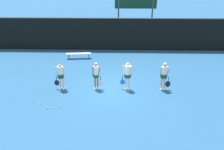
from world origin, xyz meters
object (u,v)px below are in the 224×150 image
Objects in this scene: player_3 at (164,74)px; player_2 at (128,73)px; tennis_ball_3 at (47,108)px; tennis_ball_0 at (51,108)px; tennis_ball_8 at (61,106)px; player_0 at (61,74)px; tennis_ball_4 at (40,104)px; bench_courtside at (79,54)px; tennis_ball_7 at (77,96)px; player_1 at (96,74)px; tennis_ball_5 at (37,91)px; tennis_ball_1 at (158,80)px; tennis_ball_2 at (89,81)px; tennis_ball_6 at (103,79)px; scoreboard at (136,2)px.

player_2 is at bearing -174.40° from player_3.
tennis_ball_3 is at bearing -156.06° from player_3.
tennis_ball_8 is at bearing 21.70° from tennis_ball_0.
tennis_ball_4 is at bearing -109.23° from player_0.
player_3 reaches higher than tennis_ball_3.
bench_courtside is 7.51m from tennis_ball_0.
player_0 reaches higher than tennis_ball_7.
player_0 is 1.00× the size of player_1.
player_1 reaches higher than bench_courtside.
bench_courtside is 31.22× the size of tennis_ball_4.
player_2 is at bearing 29.63° from tennis_ball_8.
player_3 reaches higher than tennis_ball_5.
tennis_ball_1 is (6.17, 3.47, 0.00)m from tennis_ball_0.
tennis_ball_7 is 1.25m from tennis_ball_8.
tennis_ball_5 is at bearing 122.86° from tennis_ball_3.
tennis_ball_2 is 3.69m from tennis_ball_4.
tennis_ball_5 is at bearing -155.89° from tennis_ball_6.
tennis_ball_3 is 0.64m from tennis_ball_4.
tennis_ball_1 is (-0.06, 1.20, -1.01)m from player_3.
tennis_ball_1 is at bearing -81.84° from scoreboard.
tennis_ball_1 is at bearing 28.36° from tennis_ball_3.
tennis_ball_5 is (-6.42, -9.30, -4.08)m from scoreboard.
tennis_ball_2 is 1.00× the size of tennis_ball_7.
tennis_ball_3 is (-6.43, -2.23, -1.01)m from player_3.
tennis_ball_1 is (6.10, 1.29, -0.98)m from player_0.
tennis_ball_1 is 7.69m from tennis_ball_5.
bench_courtside is 1.19× the size of player_0.
tennis_ball_4 is at bearing -147.95° from player_2.
tennis_ball_2 is at bearing 77.33° from tennis_ball_7.
player_3 reaches higher than bench_courtside.
tennis_ball_4 is at bearing -155.26° from tennis_ball_7.
tennis_ball_1 is (1.09, -7.63, -4.08)m from scoreboard.
player_1 is 3.30m from tennis_ball_0.
player_3 reaches higher than tennis_ball_6.
tennis_ball_6 is (3.84, 1.72, 0.00)m from tennis_ball_5.
tennis_ball_5 is 0.94× the size of tennis_ball_6.
scoreboard reaches higher than tennis_ball_2.
player_2 is 4.76m from tennis_ball_0.
player_2 is 25.96× the size of tennis_ball_8.
scoreboard is at bearing 31.18° from bench_courtside.
player_1 is at bearing -58.40° from tennis_ball_2.
tennis_ball_8 is at bearing -112.92° from scoreboard.
tennis_ball_6 is at bearing 24.11° from tennis_ball_5.
tennis_ball_1 is at bearing 29.35° from tennis_ball_0.
tennis_ball_8 is (-3.61, -2.05, -1.04)m from player_2.
player_1 is 2.87m from tennis_ball_8.
player_0 is at bearing 138.27° from tennis_ball_7.
player_0 is 26.64× the size of tennis_ball_0.
player_1 is at bearing 6.91° from player_0.
tennis_ball_1 reaches higher than tennis_ball_2.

